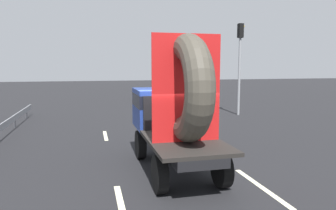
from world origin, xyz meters
name	(u,v)px	position (x,y,z in m)	size (l,w,h in m)	color
ground_plane	(180,170)	(0.00, 0.00, 0.00)	(120.00, 120.00, 0.00)	black
flatbed_truck	(174,108)	(-0.17, 0.13, 1.95)	(2.02, 5.04, 4.09)	black
distant_sedan	(161,94)	(3.60, 18.72, 0.68)	(1.66, 3.87, 1.26)	black
traffic_light	(240,56)	(6.83, 9.76, 3.86)	(0.42, 0.36, 5.93)	gray
guardrail	(7,124)	(-6.54, 6.83, 0.53)	(0.10, 12.53, 0.71)	gray
lane_dash_left_near	(121,207)	(-2.06, -2.19, 0.00)	(2.56, 0.16, 0.01)	beige
lane_dash_left_far	(105,136)	(-2.06, 5.47, 0.00)	(2.05, 0.16, 0.01)	beige
lane_dash_right_near	(261,187)	(1.72, -1.88, 0.00)	(2.83, 0.16, 0.01)	beige
lane_dash_right_far	(180,129)	(1.72, 6.08, 0.00)	(2.28, 0.16, 0.01)	beige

